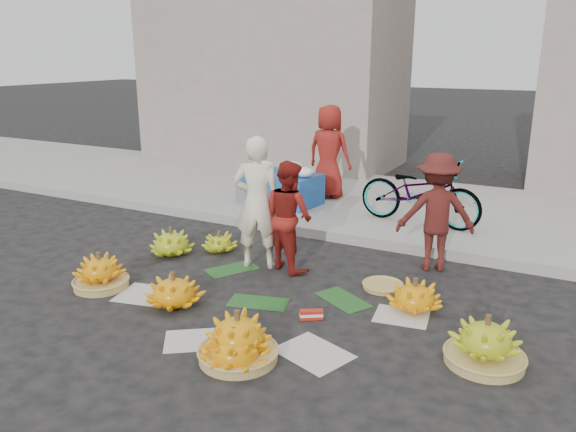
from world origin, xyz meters
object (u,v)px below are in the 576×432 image
at_px(banana_bunch_4, 486,343).
at_px(bicycle, 420,192).
at_px(vendor_cream, 257,203).
at_px(flower_table, 283,186).
at_px(banana_bunch_0, 100,272).

relative_size(banana_bunch_4, bicycle, 0.39).
distance_m(vendor_cream, flower_table, 2.74).
height_order(banana_bunch_4, vendor_cream, vendor_cream).
height_order(banana_bunch_0, vendor_cream, vendor_cream).
bearing_deg(bicycle, flower_table, 92.61).
bearing_deg(banana_bunch_0, flower_table, 85.78).
distance_m(banana_bunch_0, banana_bunch_4, 4.28).
relative_size(vendor_cream, flower_table, 1.24).
relative_size(flower_table, bicycle, 0.72).
distance_m(banana_bunch_0, bicycle, 4.74).
xyz_separation_m(vendor_cream, bicycle, (1.44, 2.41, -0.23)).
distance_m(banana_bunch_4, flower_table, 5.40).
relative_size(banana_bunch_0, banana_bunch_4, 0.85).
height_order(banana_bunch_4, flower_table, flower_table).
bearing_deg(banana_bunch_4, flower_table, 137.43).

